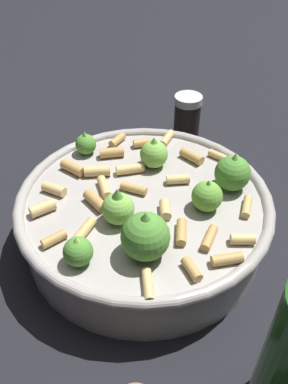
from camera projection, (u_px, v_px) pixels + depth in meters
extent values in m
plane|color=black|center=(144.00, 237.00, 0.50)|extent=(2.40, 2.40, 0.00)
cylinder|color=#9E9993|center=(144.00, 219.00, 0.48)|extent=(0.28, 0.28, 0.06)
torus|color=#9E9993|center=(144.00, 199.00, 0.46)|extent=(0.29, 0.29, 0.01)
sphere|color=#4C8933|center=(232.00, 173.00, 0.46)|extent=(0.04, 0.04, 0.04)
cone|color=#75B247|center=(235.00, 158.00, 0.45)|extent=(0.02, 0.02, 0.02)
sphere|color=#75B247|center=(118.00, 209.00, 0.42)|extent=(0.03, 0.03, 0.03)
cone|color=#4C8933|center=(117.00, 195.00, 0.41)|extent=(0.02, 0.02, 0.02)
sphere|color=#4C8933|center=(86.00, 144.00, 0.52)|extent=(0.03, 0.03, 0.03)
cone|color=#75B247|center=(85.00, 135.00, 0.51)|extent=(0.01, 0.01, 0.01)
sphere|color=#4C8933|center=(78.00, 252.00, 0.38)|extent=(0.03, 0.03, 0.03)
cone|color=#75B247|center=(77.00, 242.00, 0.37)|extent=(0.01, 0.01, 0.01)
sphere|color=#75B247|center=(154.00, 154.00, 0.49)|extent=(0.03, 0.03, 0.03)
cone|color=#609E38|center=(154.00, 142.00, 0.48)|extent=(0.02, 0.02, 0.01)
sphere|color=#609E38|center=(207.00, 196.00, 0.44)|extent=(0.03, 0.03, 0.03)
cone|color=#609E38|center=(209.00, 185.00, 0.43)|extent=(0.01, 0.01, 0.01)
sphere|color=#4C8933|center=(145.00, 237.00, 0.38)|extent=(0.05, 0.05, 0.05)
cone|color=#4C8933|center=(145.00, 219.00, 0.37)|extent=(0.02, 0.02, 0.02)
cylinder|color=tan|center=(104.00, 187.00, 0.47)|extent=(0.03, 0.01, 0.01)
cylinder|color=tan|center=(243.00, 239.00, 0.40)|extent=(0.02, 0.03, 0.01)
cylinder|color=tan|center=(84.00, 231.00, 0.41)|extent=(0.03, 0.03, 0.01)
cylinder|color=tan|center=(73.00, 168.00, 0.49)|extent=(0.03, 0.03, 0.01)
cylinder|color=tan|center=(112.00, 153.00, 0.52)|extent=(0.01, 0.03, 0.01)
cylinder|color=tan|center=(178.00, 179.00, 0.48)|extent=(0.01, 0.03, 0.01)
cylinder|color=tan|center=(192.00, 156.00, 0.51)|extent=(0.03, 0.03, 0.01)
cylinder|color=tan|center=(165.00, 209.00, 0.44)|extent=(0.03, 0.02, 0.01)
cylinder|color=tan|center=(209.00, 238.00, 0.41)|extent=(0.03, 0.03, 0.01)
cylinder|color=tan|center=(54.00, 189.00, 0.46)|extent=(0.03, 0.03, 0.01)
cylinder|color=tan|center=(117.00, 140.00, 0.54)|extent=(0.03, 0.03, 0.01)
cylinder|color=tan|center=(167.00, 138.00, 0.54)|extent=(0.03, 0.03, 0.01)
cylinder|color=tan|center=(192.00, 269.00, 0.38)|extent=(0.03, 0.02, 0.01)
cylinder|color=tan|center=(130.00, 169.00, 0.49)|extent=(0.01, 0.03, 0.01)
cylinder|color=tan|center=(96.00, 203.00, 0.44)|extent=(0.03, 0.03, 0.01)
cylinder|color=tan|center=(247.00, 207.00, 0.44)|extent=(0.03, 0.02, 0.01)
cylinder|color=tan|center=(142.00, 143.00, 0.53)|extent=(0.01, 0.02, 0.01)
cylinder|color=tan|center=(218.00, 156.00, 0.51)|extent=(0.02, 0.02, 0.01)
cylinder|color=tan|center=(43.00, 207.00, 0.44)|extent=(0.02, 0.03, 0.01)
cylinder|color=tan|center=(134.00, 188.00, 0.46)|extent=(0.03, 0.03, 0.01)
cylinder|color=tan|center=(54.00, 239.00, 0.40)|extent=(0.02, 0.03, 0.01)
cylinder|color=tan|center=(181.00, 232.00, 0.41)|extent=(0.03, 0.02, 0.01)
cylinder|color=tan|center=(97.00, 171.00, 0.49)|extent=(0.02, 0.03, 0.01)
cylinder|color=tan|center=(148.00, 285.00, 0.36)|extent=(0.03, 0.01, 0.01)
cylinder|color=tan|center=(227.00, 259.00, 0.38)|extent=(0.01, 0.03, 0.01)
cylinder|color=black|center=(187.00, 123.00, 0.64)|extent=(0.04, 0.04, 0.07)
cylinder|color=silver|center=(188.00, 100.00, 0.61)|extent=(0.04, 0.04, 0.01)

